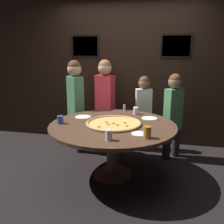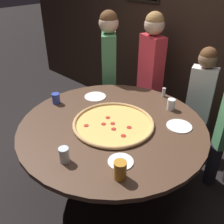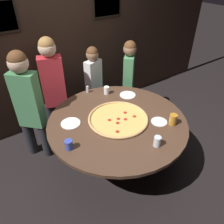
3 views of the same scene
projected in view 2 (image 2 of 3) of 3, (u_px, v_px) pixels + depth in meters
The scene contains 15 objects.
ground_plane at pixel (112, 183), 2.61m from camera, with size 24.00×24.00×0.00m, color black.
back_wall at pixel (199, 32), 2.83m from camera, with size 6.40×0.08×2.60m.
dining_table at pixel (112, 135), 2.29m from camera, with size 1.67×1.67×0.74m.
giant_pizza at pixel (113, 124), 2.21m from camera, with size 0.73×0.73×0.03m.
drink_cup_near_right at pixel (171, 104), 2.43m from camera, with size 0.08×0.08×0.11m, color white.
drink_cup_front_edge at pixel (64, 155), 1.79m from camera, with size 0.08×0.08×0.12m, color silver.
drink_cup_by_shaker at pixel (56, 98), 2.54m from camera, with size 0.08×0.08×0.11m, color #384CB7.
drink_cup_far_right at pixel (120, 170), 1.64m from camera, with size 0.09×0.09×0.13m, color #BC7A23.
white_plate_beside_cup at pixel (179, 126), 2.20m from camera, with size 0.22×0.22×0.01m, color white.
white_plate_near_front at pixel (95, 97), 2.68m from camera, with size 0.23×0.23×0.01m, color white.
white_plate_far_back at pixel (121, 162), 1.81m from camera, with size 0.19×0.19×0.01m, color white.
condiment_shaker at pixel (164, 92), 2.67m from camera, with size 0.04×0.04×0.10m.
diner_side_left at pixel (200, 97), 2.73m from camera, with size 0.33×0.21×1.27m.
diner_centre_back at pixel (109, 66), 3.12m from camera, with size 0.37×0.37×1.53m.
diner_far_right at pixel (151, 69), 3.03m from camera, with size 0.40×0.26×1.53m.
Camera 2 is at (1.27, -1.35, 1.98)m, focal length 40.00 mm.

